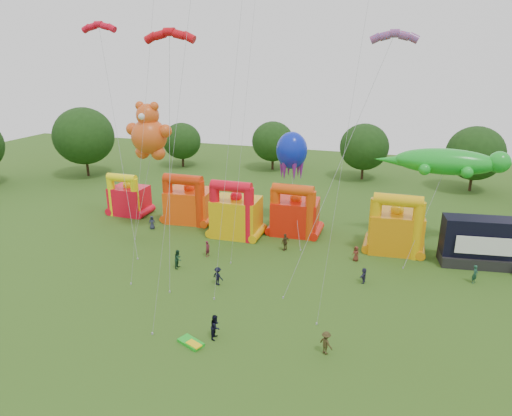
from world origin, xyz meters
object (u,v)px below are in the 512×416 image
(teddy_bear_kite, at_px, (147,153))
(spectator_0, at_px, (152,223))
(gecko_kite, at_px, (432,198))
(spectator_4, at_px, (285,242))
(stage_trailer, at_px, (482,243))
(bouncy_castle_2, at_px, (236,214))
(bouncy_castle_0, at_px, (128,198))
(octopus_kite, at_px, (294,193))

(teddy_bear_kite, height_order, spectator_0, teddy_bear_kite)
(gecko_kite, relative_size, spectator_0, 8.22)
(teddy_bear_kite, bearing_deg, spectator_4, 0.37)
(spectator_0, height_order, spectator_4, spectator_4)
(stage_trailer, distance_m, gecko_kite, 6.66)
(gecko_kite, height_order, spectator_0, gecko_kite)
(bouncy_castle_2, bearing_deg, teddy_bear_kite, -165.32)
(teddy_bear_kite, distance_m, spectator_4, 18.70)
(stage_trailer, distance_m, spectator_0, 37.22)
(bouncy_castle_0, height_order, bouncy_castle_2, bouncy_castle_2)
(octopus_kite, relative_size, spectator_0, 6.87)
(bouncy_castle_0, bearing_deg, octopus_kite, 1.61)
(octopus_kite, bearing_deg, spectator_4, -85.29)
(bouncy_castle_0, distance_m, spectator_4, 23.78)
(stage_trailer, height_order, spectator_4, stage_trailer)
(bouncy_castle_0, bearing_deg, gecko_kite, -0.13)
(bouncy_castle_2, relative_size, octopus_kite, 0.60)
(gecko_kite, bearing_deg, octopus_kite, 177.29)
(bouncy_castle_2, height_order, spectator_4, bouncy_castle_2)
(teddy_bear_kite, xyz_separation_m, gecko_kite, (31.18, 5.28, -3.98))
(teddy_bear_kite, height_order, spectator_4, teddy_bear_kite)
(gecko_kite, relative_size, octopus_kite, 1.20)
(teddy_bear_kite, height_order, gecko_kite, teddy_bear_kite)
(teddy_bear_kite, xyz_separation_m, spectator_0, (-0.87, 1.29, -9.06))
(bouncy_castle_2, height_order, teddy_bear_kite, teddy_bear_kite)
(spectator_0, bearing_deg, stage_trailer, -22.25)
(bouncy_castle_2, xyz_separation_m, octopus_kite, (6.23, 3.45, 2.21))
(spectator_0, xyz_separation_m, spectator_4, (17.30, -1.19, 0.13))
(stage_trailer, relative_size, spectator_0, 4.76)
(octopus_kite, distance_m, spectator_0, 17.91)
(teddy_bear_kite, distance_m, octopus_kite, 17.77)
(octopus_kite, xyz_separation_m, spectator_0, (-16.81, -4.70, -4.02))
(stage_trailer, relative_size, teddy_bear_kite, 0.52)
(stage_trailer, bearing_deg, octopus_kite, 171.17)
(bouncy_castle_2, xyz_separation_m, stage_trailer, (26.58, 0.29, -0.24))
(teddy_bear_kite, bearing_deg, bouncy_castle_0, 141.42)
(bouncy_castle_0, xyz_separation_m, octopus_kite, (22.67, 0.64, 2.64))
(bouncy_castle_2, bearing_deg, octopus_kite, 28.99)
(stage_trailer, xyz_separation_m, spectator_4, (-19.86, -2.73, -1.45))
(stage_trailer, bearing_deg, gecko_kite, 154.50)
(bouncy_castle_2, bearing_deg, stage_trailer, 0.63)
(bouncy_castle_0, height_order, stage_trailer, bouncy_castle_0)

